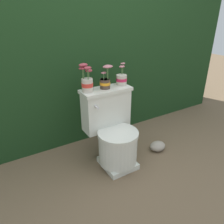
% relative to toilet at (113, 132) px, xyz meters
% --- Properties ---
extents(ground_plane, '(12.00, 12.00, 0.00)m').
position_rel_toilet_xyz_m(ground_plane, '(0.03, -0.10, -0.33)').
color(ground_plane, brown).
extents(hedge_backdrop, '(3.99, 0.81, 1.73)m').
position_rel_toilet_xyz_m(hedge_backdrop, '(0.03, 0.92, 0.53)').
color(hedge_backdrop, '#193819').
rests_on(hedge_backdrop, ground).
extents(toilet, '(0.48, 0.51, 0.73)m').
position_rel_toilet_xyz_m(toilet, '(0.00, 0.00, 0.00)').
color(toilet, silver).
rests_on(toilet, ground).
extents(potted_plant_left, '(0.13, 0.11, 0.25)m').
position_rel_toilet_xyz_m(potted_plant_left, '(-0.18, 0.14, 0.49)').
color(potted_plant_left, beige).
rests_on(potted_plant_left, toilet).
extents(potted_plant_midleft, '(0.11, 0.11, 0.22)m').
position_rel_toilet_xyz_m(potted_plant_midleft, '(0.00, 0.14, 0.48)').
color(potted_plant_midleft, '#47382D').
rests_on(potted_plant_midleft, toilet).
extents(potted_plant_middle, '(0.11, 0.10, 0.21)m').
position_rel_toilet_xyz_m(potted_plant_middle, '(0.19, 0.15, 0.46)').
color(potted_plant_middle, beige).
rests_on(potted_plant_middle, toilet).
extents(garden_stone, '(0.18, 0.14, 0.10)m').
position_rel_toilet_xyz_m(garden_stone, '(0.51, -0.09, -0.29)').
color(garden_stone, '#9E9384').
rests_on(garden_stone, ground).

